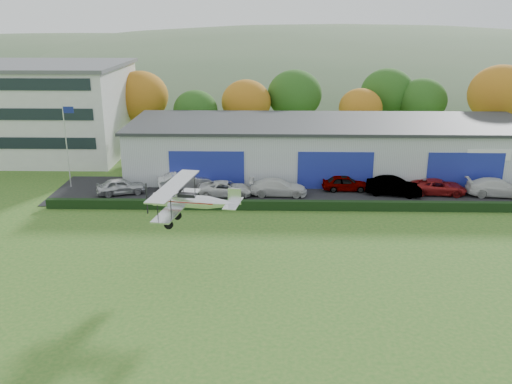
{
  "coord_description": "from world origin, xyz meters",
  "views": [
    {
      "loc": [
        -1.25,
        -27.56,
        15.88
      ],
      "look_at": [
        -2.1,
        9.44,
        3.76
      ],
      "focal_mm": 38.7,
      "sensor_mm": 36.0,
      "label": 1
    }
  ],
  "objects_px": {
    "car_2": "(226,189)",
    "biplane": "(189,200)",
    "hangar": "(329,147)",
    "car_5": "(394,186)",
    "car_1": "(185,181)",
    "car_4": "(345,183)",
    "car_3": "(278,187)",
    "car_7": "(497,187)",
    "office_block": "(36,109)",
    "car_0": "(121,186)",
    "car_6": "(439,187)",
    "flagpole": "(67,138)"
  },
  "relations": [
    {
      "from": "car_0",
      "to": "car_4",
      "type": "distance_m",
      "value": 20.6
    },
    {
      "from": "office_block",
      "to": "biplane",
      "type": "distance_m",
      "value": 37.3
    },
    {
      "from": "flagpole",
      "to": "car_4",
      "type": "relative_size",
      "value": 1.91
    },
    {
      "from": "car_2",
      "to": "biplane",
      "type": "xyz_separation_m",
      "value": [
        -1.14,
        -14.93,
        4.04
      ]
    },
    {
      "from": "car_2",
      "to": "biplane",
      "type": "relative_size",
      "value": 0.68
    },
    {
      "from": "car_3",
      "to": "car_7",
      "type": "bearing_deg",
      "value": -87.74
    },
    {
      "from": "car_7",
      "to": "car_6",
      "type": "bearing_deg",
      "value": 91.58
    },
    {
      "from": "car_3",
      "to": "flagpole",
      "type": "bearing_deg",
      "value": 85.66
    },
    {
      "from": "car_1",
      "to": "car_4",
      "type": "height_order",
      "value": "car_1"
    },
    {
      "from": "biplane",
      "to": "car_1",
      "type": "bearing_deg",
      "value": 109.15
    },
    {
      "from": "car_3",
      "to": "car_2",
      "type": "bearing_deg",
      "value": 95.17
    },
    {
      "from": "biplane",
      "to": "car_6",
      "type": "bearing_deg",
      "value": 47.27
    },
    {
      "from": "office_block",
      "to": "car_5",
      "type": "xyz_separation_m",
      "value": [
        38.12,
        -14.79,
        -4.35
      ]
    },
    {
      "from": "car_2",
      "to": "biplane",
      "type": "height_order",
      "value": "biplane"
    },
    {
      "from": "car_2",
      "to": "car_7",
      "type": "relative_size",
      "value": 0.88
    },
    {
      "from": "flagpole",
      "to": "car_2",
      "type": "xyz_separation_m",
      "value": [
        14.83,
        -2.32,
        -4.07
      ]
    },
    {
      "from": "car_4",
      "to": "car_7",
      "type": "bearing_deg",
      "value": -95.88
    },
    {
      "from": "car_0",
      "to": "car_2",
      "type": "bearing_deg",
      "value": -110.24
    },
    {
      "from": "hangar",
      "to": "biplane",
      "type": "distance_m",
      "value": 25.87
    },
    {
      "from": "car_0",
      "to": "car_2",
      "type": "height_order",
      "value": "car_0"
    },
    {
      "from": "car_0",
      "to": "office_block",
      "type": "bearing_deg",
      "value": 22.75
    },
    {
      "from": "car_3",
      "to": "car_4",
      "type": "xyz_separation_m",
      "value": [
        6.22,
        1.51,
        -0.03
      ]
    },
    {
      "from": "car_4",
      "to": "car_5",
      "type": "distance_m",
      "value": 4.42
    },
    {
      "from": "car_0",
      "to": "car_1",
      "type": "bearing_deg",
      "value": -92.8
    },
    {
      "from": "car_1",
      "to": "car_3",
      "type": "bearing_deg",
      "value": -118.45
    },
    {
      "from": "car_5",
      "to": "biplane",
      "type": "bearing_deg",
      "value": 146.06
    },
    {
      "from": "car_3",
      "to": "biplane",
      "type": "distance_m",
      "value": 16.78
    },
    {
      "from": "car_3",
      "to": "biplane",
      "type": "height_order",
      "value": "biplane"
    },
    {
      "from": "car_1",
      "to": "car_4",
      "type": "relative_size",
      "value": 1.18
    },
    {
      "from": "car_1",
      "to": "car_5",
      "type": "distance_m",
      "value": 19.21
    },
    {
      "from": "car_0",
      "to": "car_3",
      "type": "relative_size",
      "value": 0.84
    },
    {
      "from": "car_3",
      "to": "hangar",
      "type": "bearing_deg",
      "value": -32.07
    },
    {
      "from": "car_5",
      "to": "car_7",
      "type": "xyz_separation_m",
      "value": [
        9.29,
        -0.0,
        -0.03
      ]
    },
    {
      "from": "office_block",
      "to": "car_5",
      "type": "distance_m",
      "value": 41.12
    },
    {
      "from": "office_block",
      "to": "flagpole",
      "type": "height_order",
      "value": "office_block"
    },
    {
      "from": "hangar",
      "to": "car_5",
      "type": "distance_m",
      "value": 9.48
    },
    {
      "from": "car_4",
      "to": "car_6",
      "type": "distance_m",
      "value": 8.44
    },
    {
      "from": "car_0",
      "to": "car_1",
      "type": "distance_m",
      "value": 5.84
    },
    {
      "from": "office_block",
      "to": "car_2",
      "type": "relative_size",
      "value": 4.31
    },
    {
      "from": "car_4",
      "to": "car_6",
      "type": "bearing_deg",
      "value": -96.48
    },
    {
      "from": "car_5",
      "to": "biplane",
      "type": "xyz_separation_m",
      "value": [
        -16.31,
        -15.46,
        3.88
      ]
    },
    {
      "from": "hangar",
      "to": "car_2",
      "type": "xyz_separation_m",
      "value": [
        -10.05,
        -8.3,
        -1.94
      ]
    },
    {
      "from": "car_6",
      "to": "car_1",
      "type": "bearing_deg",
      "value": 92.49
    },
    {
      "from": "car_6",
      "to": "flagpole",
      "type": "bearing_deg",
      "value": 92.42
    },
    {
      "from": "car_0",
      "to": "car_6",
      "type": "height_order",
      "value": "car_0"
    },
    {
      "from": "flagpole",
      "to": "car_1",
      "type": "relative_size",
      "value": 1.62
    },
    {
      "from": "car_5",
      "to": "car_7",
      "type": "distance_m",
      "value": 9.29
    },
    {
      "from": "car_3",
      "to": "car_1",
      "type": "bearing_deg",
      "value": 81.45
    },
    {
      "from": "office_block",
      "to": "car_0",
      "type": "relative_size",
      "value": 4.73
    },
    {
      "from": "car_5",
      "to": "biplane",
      "type": "relative_size",
      "value": 0.7
    }
  ]
}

